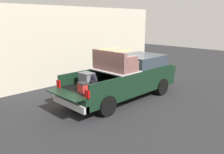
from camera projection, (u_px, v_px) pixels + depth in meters
The scene contains 4 objects.
ground_plane at pixel (122, 99), 10.28m from camera, with size 40.00×40.00×0.00m, color #262628.
pickup_truck at pixel (127, 77), 10.30m from camera, with size 6.05×2.06×2.23m.
building_facade at pixel (85, 44), 13.47m from camera, with size 10.86×0.36×4.11m, color beige.
trash_can at pixel (117, 70), 13.88m from camera, with size 0.60×0.60×0.98m.
Camera 1 is at (-7.14, -6.64, 3.43)m, focal length 37.04 mm.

